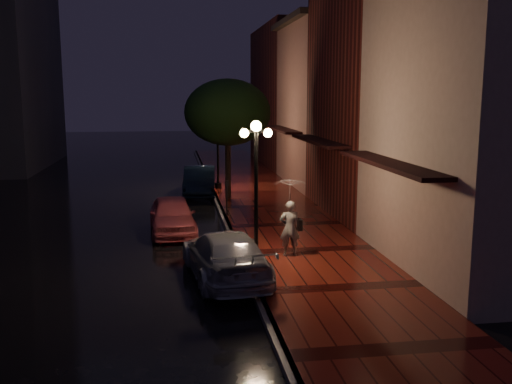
{
  "coord_description": "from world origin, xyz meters",
  "views": [
    {
      "loc": [
        -2.11,
        -21.53,
        5.24
      ],
      "look_at": [
        1.15,
        0.4,
        1.4
      ],
      "focal_mm": 40.0,
      "sensor_mm": 36.0,
      "label": 1
    }
  ],
  "objects_px": {
    "street_tree": "(228,114)",
    "woman_with_umbrella": "(290,205)",
    "pink_car": "(172,215)",
    "streetlamp_near": "(256,184)",
    "parking_meter": "(227,194)",
    "streetlamp_far": "(218,143)",
    "silver_car": "(225,256)",
    "navy_car": "(200,181)"
  },
  "relations": [
    {
      "from": "pink_car",
      "to": "silver_car",
      "type": "relative_size",
      "value": 0.85
    },
    {
      "from": "street_tree",
      "to": "streetlamp_far",
      "type": "bearing_deg",
      "value": 94.91
    },
    {
      "from": "streetlamp_near",
      "to": "street_tree",
      "type": "distance_m",
      "value": 11.12
    },
    {
      "from": "woman_with_umbrella",
      "to": "streetlamp_far",
      "type": "bearing_deg",
      "value": -81.42
    },
    {
      "from": "street_tree",
      "to": "parking_meter",
      "type": "bearing_deg",
      "value": -96.66
    },
    {
      "from": "pink_car",
      "to": "navy_car",
      "type": "distance_m",
      "value": 8.28
    },
    {
      "from": "streetlamp_near",
      "to": "street_tree",
      "type": "height_order",
      "value": "street_tree"
    },
    {
      "from": "streetlamp_far",
      "to": "street_tree",
      "type": "distance_m",
      "value": 3.44
    },
    {
      "from": "street_tree",
      "to": "pink_car",
      "type": "distance_m",
      "value": 7.68
    },
    {
      "from": "streetlamp_near",
      "to": "silver_car",
      "type": "bearing_deg",
      "value": -137.03
    },
    {
      "from": "streetlamp_near",
      "to": "pink_car",
      "type": "relative_size",
      "value": 1.05
    },
    {
      "from": "streetlamp_near",
      "to": "parking_meter",
      "type": "distance_m",
      "value": 7.23
    },
    {
      "from": "navy_car",
      "to": "silver_car",
      "type": "height_order",
      "value": "navy_car"
    },
    {
      "from": "streetlamp_far",
      "to": "navy_car",
      "type": "xyz_separation_m",
      "value": [
        -1.06,
        -1.08,
        -1.85
      ]
    },
    {
      "from": "silver_car",
      "to": "pink_car",
      "type": "bearing_deg",
      "value": -82.36
    },
    {
      "from": "woman_with_umbrella",
      "to": "navy_car",
      "type": "bearing_deg",
      "value": -76.12
    },
    {
      "from": "streetlamp_near",
      "to": "woman_with_umbrella",
      "type": "distance_m",
      "value": 1.58
    },
    {
      "from": "streetlamp_far",
      "to": "parking_meter",
      "type": "xyz_separation_m",
      "value": [
        -0.2,
        -6.94,
        -1.55
      ]
    },
    {
      "from": "woman_with_umbrella",
      "to": "streetlamp_near",
      "type": "bearing_deg",
      "value": 33.18
    },
    {
      "from": "parking_meter",
      "to": "silver_car",
      "type": "bearing_deg",
      "value": -108.23
    },
    {
      "from": "streetlamp_far",
      "to": "woman_with_umbrella",
      "type": "relative_size",
      "value": 1.74
    },
    {
      "from": "pink_car",
      "to": "streetlamp_near",
      "type": "bearing_deg",
      "value": -65.64
    },
    {
      "from": "woman_with_umbrella",
      "to": "parking_meter",
      "type": "bearing_deg",
      "value": -74.3
    },
    {
      "from": "streetlamp_far",
      "to": "streetlamp_near",
      "type": "bearing_deg",
      "value": -90.0
    },
    {
      "from": "streetlamp_far",
      "to": "street_tree",
      "type": "relative_size",
      "value": 0.74
    },
    {
      "from": "streetlamp_near",
      "to": "silver_car",
      "type": "height_order",
      "value": "streetlamp_near"
    },
    {
      "from": "streetlamp_far",
      "to": "navy_car",
      "type": "relative_size",
      "value": 0.95
    },
    {
      "from": "street_tree",
      "to": "woman_with_umbrella",
      "type": "bearing_deg",
      "value": -84.91
    },
    {
      "from": "pink_car",
      "to": "parking_meter",
      "type": "height_order",
      "value": "parking_meter"
    },
    {
      "from": "street_tree",
      "to": "woman_with_umbrella",
      "type": "height_order",
      "value": "street_tree"
    },
    {
      "from": "silver_car",
      "to": "woman_with_umbrella",
      "type": "bearing_deg",
      "value": -150.4
    },
    {
      "from": "streetlamp_far",
      "to": "silver_car",
      "type": "height_order",
      "value": "streetlamp_far"
    },
    {
      "from": "streetlamp_near",
      "to": "pink_car",
      "type": "xyz_separation_m",
      "value": [
        -2.5,
        4.77,
        -1.9
      ]
    },
    {
      "from": "streetlamp_near",
      "to": "pink_car",
      "type": "height_order",
      "value": "streetlamp_near"
    },
    {
      "from": "woman_with_umbrella",
      "to": "pink_car",
      "type": "bearing_deg",
      "value": -44.57
    },
    {
      "from": "woman_with_umbrella",
      "to": "parking_meter",
      "type": "xyz_separation_m",
      "value": [
        -1.38,
        6.39,
        -0.74
      ]
    },
    {
      "from": "streetlamp_far",
      "to": "pink_car",
      "type": "bearing_deg",
      "value": -105.13
    },
    {
      "from": "pink_car",
      "to": "woman_with_umbrella",
      "type": "xyz_separation_m",
      "value": [
        3.67,
        -4.1,
        1.09
      ]
    },
    {
      "from": "streetlamp_far",
      "to": "parking_meter",
      "type": "bearing_deg",
      "value": -91.65
    },
    {
      "from": "streetlamp_near",
      "to": "woman_with_umbrella",
      "type": "height_order",
      "value": "streetlamp_near"
    },
    {
      "from": "streetlamp_far",
      "to": "silver_car",
      "type": "xyz_separation_m",
      "value": [
        -1.02,
        -14.95,
        -1.9
      ]
    },
    {
      "from": "navy_car",
      "to": "woman_with_umbrella",
      "type": "distance_m",
      "value": 12.5
    }
  ]
}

